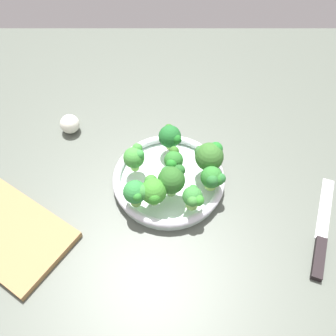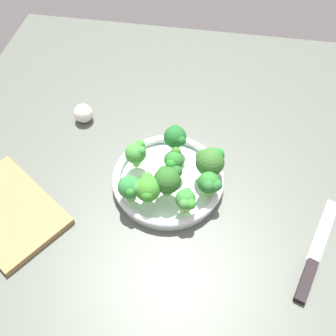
{
  "view_description": "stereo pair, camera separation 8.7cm",
  "coord_description": "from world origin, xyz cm",
  "px_view_note": "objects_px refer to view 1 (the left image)",
  "views": [
    {
      "loc": [
        -4.14,
        -52.75,
        75.63
      ],
      "look_at": [
        -3.99,
        -0.1,
        6.4
      ],
      "focal_mm": 41.06,
      "sensor_mm": 36.0,
      "label": 1
    },
    {
      "loc": [
        4.52,
        -52.06,
        75.63
      ],
      "look_at": [
        -3.99,
        -0.1,
        6.4
      ],
      "focal_mm": 41.06,
      "sensor_mm": 36.0,
      "label": 2
    }
  ],
  "objects_px": {
    "broccoli_floret_5": "(151,191)",
    "broccoli_floret_6": "(212,178)",
    "knife": "(321,239)",
    "broccoli_floret_1": "(169,136)",
    "broccoli_floret_4": "(173,160)",
    "garlic_bulb": "(69,124)",
    "bowl": "(168,180)",
    "broccoli_floret_7": "(192,198)",
    "cutting_board": "(9,234)",
    "broccoli_floret_8": "(171,179)",
    "broccoli_floret_3": "(134,157)",
    "broccoli_floret_2": "(135,193)",
    "broccoli_floret_0": "(208,156)"
  },
  "relations": [
    {
      "from": "bowl",
      "to": "broccoli_floret_7",
      "type": "distance_m",
      "value": 0.11
    },
    {
      "from": "broccoli_floret_2",
      "to": "cutting_board",
      "type": "bearing_deg",
      "value": -167.35
    },
    {
      "from": "broccoli_floret_8",
      "to": "knife",
      "type": "xyz_separation_m",
      "value": [
        0.32,
        -0.1,
        -0.08
      ]
    },
    {
      "from": "broccoli_floret_3",
      "to": "broccoli_floret_6",
      "type": "distance_m",
      "value": 0.18
    },
    {
      "from": "broccoli_floret_7",
      "to": "broccoli_floret_5",
      "type": "bearing_deg",
      "value": 173.28
    },
    {
      "from": "broccoli_floret_0",
      "to": "knife",
      "type": "height_order",
      "value": "broccoli_floret_0"
    },
    {
      "from": "broccoli_floret_0",
      "to": "broccoli_floret_7",
      "type": "bearing_deg",
      "value": -110.85
    },
    {
      "from": "broccoli_floret_1",
      "to": "cutting_board",
      "type": "height_order",
      "value": "broccoli_floret_1"
    },
    {
      "from": "broccoli_floret_1",
      "to": "broccoli_floret_4",
      "type": "height_order",
      "value": "broccoli_floret_1"
    },
    {
      "from": "broccoli_floret_7",
      "to": "broccoli_floret_2",
      "type": "bearing_deg",
      "value": 175.99
    },
    {
      "from": "broccoli_floret_5",
      "to": "knife",
      "type": "bearing_deg",
      "value": -11.76
    },
    {
      "from": "broccoli_floret_0",
      "to": "garlic_bulb",
      "type": "bearing_deg",
      "value": 156.56
    },
    {
      "from": "bowl",
      "to": "broccoli_floret_7",
      "type": "xyz_separation_m",
      "value": [
        0.05,
        -0.08,
        0.05
      ]
    },
    {
      "from": "bowl",
      "to": "garlic_bulb",
      "type": "xyz_separation_m",
      "value": [
        -0.26,
        0.17,
        0.01
      ]
    },
    {
      "from": "broccoli_floret_1",
      "to": "garlic_bulb",
      "type": "xyz_separation_m",
      "value": [
        -0.26,
        0.09,
        -0.05
      ]
    },
    {
      "from": "broccoli_floret_5",
      "to": "broccoli_floret_1",
      "type": "bearing_deg",
      "value": 76.33
    },
    {
      "from": "garlic_bulb",
      "to": "bowl",
      "type": "bearing_deg",
      "value": -33.96
    },
    {
      "from": "broccoli_floret_3",
      "to": "broccoli_floret_4",
      "type": "relative_size",
      "value": 1.06
    },
    {
      "from": "broccoli_floret_5",
      "to": "broccoli_floret_2",
      "type": "bearing_deg",
      "value": -177.2
    },
    {
      "from": "broccoli_floret_8",
      "to": "knife",
      "type": "height_order",
      "value": "broccoli_floret_8"
    },
    {
      "from": "broccoli_floret_2",
      "to": "broccoli_floret_4",
      "type": "bearing_deg",
      "value": 48.0
    },
    {
      "from": "broccoli_floret_6",
      "to": "cutting_board",
      "type": "bearing_deg",
      "value": -166.92
    },
    {
      "from": "broccoli_floret_5",
      "to": "broccoli_floret_6",
      "type": "height_order",
      "value": "broccoli_floret_5"
    },
    {
      "from": "broccoli_floret_5",
      "to": "broccoli_floret_8",
      "type": "xyz_separation_m",
      "value": [
        0.04,
        0.03,
        0.0
      ]
    },
    {
      "from": "broccoli_floret_2",
      "to": "broccoli_floret_6",
      "type": "distance_m",
      "value": 0.17
    },
    {
      "from": "broccoli_floret_5",
      "to": "broccoli_floret_3",
      "type": "bearing_deg",
      "value": 113.81
    },
    {
      "from": "broccoli_floret_2",
      "to": "broccoli_floret_3",
      "type": "distance_m",
      "value": 0.1
    },
    {
      "from": "bowl",
      "to": "broccoli_floret_3",
      "type": "xyz_separation_m",
      "value": [
        -0.08,
        0.02,
        0.06
      ]
    },
    {
      "from": "bowl",
      "to": "broccoli_floret_1",
      "type": "height_order",
      "value": "broccoli_floret_1"
    },
    {
      "from": "cutting_board",
      "to": "broccoli_floret_1",
      "type": "bearing_deg",
      "value": 32.65
    },
    {
      "from": "broccoli_floret_7",
      "to": "broccoli_floret_8",
      "type": "height_order",
      "value": "broccoli_floret_8"
    },
    {
      "from": "broccoli_floret_6",
      "to": "garlic_bulb",
      "type": "height_order",
      "value": "broccoli_floret_6"
    },
    {
      "from": "broccoli_floret_6",
      "to": "garlic_bulb",
      "type": "relative_size",
      "value": 1.19
    },
    {
      "from": "broccoli_floret_6",
      "to": "broccoli_floret_4",
      "type": "bearing_deg",
      "value": 150.62
    },
    {
      "from": "broccoli_floret_1",
      "to": "broccoli_floret_7",
      "type": "relative_size",
      "value": 1.16
    },
    {
      "from": "broccoli_floret_3",
      "to": "broccoli_floret_4",
      "type": "xyz_separation_m",
      "value": [
        0.09,
        -0.01,
        -0.0
      ]
    },
    {
      "from": "broccoli_floret_3",
      "to": "knife",
      "type": "relative_size",
      "value": 0.25
    },
    {
      "from": "knife",
      "to": "broccoli_floret_2",
      "type": "bearing_deg",
      "value": 169.48
    },
    {
      "from": "garlic_bulb",
      "to": "cutting_board",
      "type": "bearing_deg",
      "value": -105.46
    },
    {
      "from": "broccoli_floret_3",
      "to": "broccoli_floret_5",
      "type": "bearing_deg",
      "value": -66.19
    },
    {
      "from": "broccoli_floret_3",
      "to": "broccoli_floret_0",
      "type": "bearing_deg",
      "value": -0.4
    },
    {
      "from": "broccoli_floret_7",
      "to": "knife",
      "type": "height_order",
      "value": "broccoli_floret_7"
    },
    {
      "from": "broccoli_floret_6",
      "to": "cutting_board",
      "type": "xyz_separation_m",
      "value": [
        -0.44,
        -0.1,
        -0.06
      ]
    },
    {
      "from": "broccoli_floret_6",
      "to": "broccoli_floret_7",
      "type": "xyz_separation_m",
      "value": [
        -0.05,
        -0.05,
        -0.0
      ]
    },
    {
      "from": "broccoli_floret_2",
      "to": "broccoli_floret_3",
      "type": "height_order",
      "value": "broccoli_floret_2"
    },
    {
      "from": "broccoli_floret_5",
      "to": "garlic_bulb",
      "type": "height_order",
      "value": "broccoli_floret_5"
    },
    {
      "from": "broccoli_floret_0",
      "to": "broccoli_floret_5",
      "type": "relative_size",
      "value": 1.1
    },
    {
      "from": "broccoli_floret_6",
      "to": "knife",
      "type": "height_order",
      "value": "broccoli_floret_6"
    },
    {
      "from": "broccoli_floret_1",
      "to": "broccoli_floret_4",
      "type": "distance_m",
      "value": 0.07
    },
    {
      "from": "broccoli_floret_4",
      "to": "garlic_bulb",
      "type": "relative_size",
      "value": 1.21
    }
  ]
}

